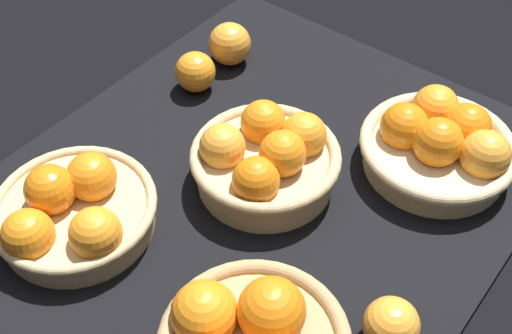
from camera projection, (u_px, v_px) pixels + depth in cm
name	position (u px, v px, depth cm)	size (l,w,h in cm)	color
market_tray	(258.00, 194.00, 104.13)	(84.00, 72.00, 3.00)	black
basket_center	(267.00, 160.00, 100.30)	(22.95, 22.95, 11.68)	tan
basket_far_left	(440.00, 144.00, 103.55)	(24.49, 24.49, 10.76)	#D3BC8C
basket_near_right	(73.00, 211.00, 94.55)	(23.81, 23.81, 10.58)	tan
loose_orange_front_gap	(195.00, 72.00, 116.95)	(7.21, 7.21, 7.21)	orange
loose_orange_back_gap	(391.00, 325.00, 82.47)	(7.20, 7.20, 7.20)	#F49E33
loose_orange_side_gap	(230.00, 44.00, 122.06)	(7.87, 7.87, 7.87)	#F49E33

